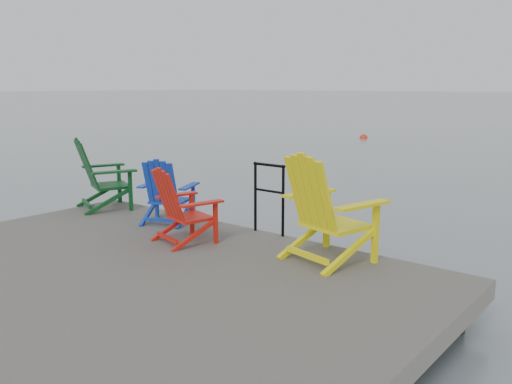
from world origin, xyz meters
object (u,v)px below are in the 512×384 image
Objects in this scene: chair_green at (101,174)px; chair_blue at (166,191)px; handrail at (269,192)px; buoy_b at (364,138)px; chair_yellow at (326,208)px; chair_red at (182,205)px.

chair_green reaches higher than chair_blue.
chair_green is 1.43m from chair_blue.
handrail is 18.42m from buoy_b.
chair_red is at bearing -150.59° from chair_yellow.
chair_red is 1.78m from chair_yellow.
handrail reaches higher than chair_blue.
chair_blue is 0.99m from chair_red.
buoy_b is at bearing 126.04° from chair_red.
handrail is at bearing 74.35° from chair_red.
chair_green reaches higher than buoy_b.
chair_red is (0.85, -0.51, 0.01)m from chair_blue.
chair_blue is at bearing -70.56° from buoy_b.
chair_green is at bearing -166.27° from chair_yellow.
chair_yellow is (3.98, -0.02, 0.05)m from chair_green.
chair_blue is 0.99× the size of chair_red.
chair_blue is 0.77× the size of chair_yellow.
chair_green is 0.92× the size of chair_yellow.
buoy_b is at bearing 85.14° from chair_blue.
chair_blue is (1.43, 0.02, -0.09)m from chair_green.
handrail is 0.78× the size of chair_yellow.
chair_blue is 2.56m from chair_yellow.
buoy_b is at bearing 130.55° from chair_yellow.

